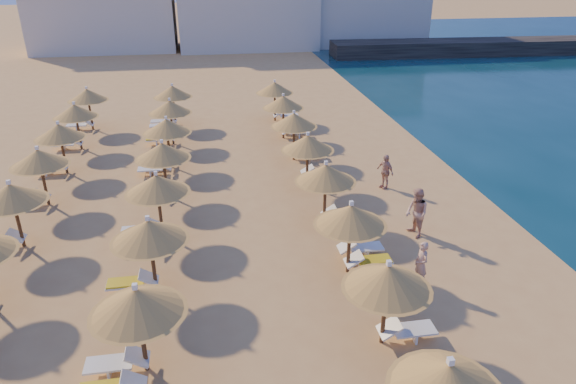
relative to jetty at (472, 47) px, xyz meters
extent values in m
plane|color=tan|center=(-26.42, -38.06, -0.75)|extent=(220.00, 220.00, 0.00)
cube|color=black|center=(0.00, 0.00, 0.00)|extent=(30.14, 5.22, 1.50)
cube|color=beige|center=(-38.52, 9.49, 2.25)|extent=(15.00, 8.00, 6.00)
cube|color=beige|center=(-22.99, 8.39, 2.65)|extent=(15.00, 8.00, 6.80)
cube|color=beige|center=(-10.04, 9.37, 3.05)|extent=(15.00, 8.00, 7.60)
cone|color=#AB7C31|center=(-23.95, -44.84, 1.38)|extent=(2.20, 2.20, 0.69)
cube|color=white|center=(-23.95, -44.84, 1.79)|extent=(0.12, 0.12, 0.14)
cylinder|color=brown|center=(-23.95, -41.35, 0.27)|extent=(0.12, 0.12, 2.03)
cone|color=#AB7C31|center=(-23.95, -41.35, 1.38)|extent=(2.20, 2.20, 0.69)
cone|color=#AB7C31|center=(-23.95, -41.35, 1.09)|extent=(2.38, 2.38, 0.12)
cube|color=white|center=(-23.95, -41.35, 1.79)|extent=(0.12, 0.12, 0.14)
cylinder|color=brown|center=(-23.95, -37.86, 0.27)|extent=(0.12, 0.12, 2.03)
cone|color=#AB7C31|center=(-23.95, -37.86, 1.38)|extent=(2.20, 2.20, 0.69)
cone|color=#AB7C31|center=(-23.95, -37.86, 1.09)|extent=(2.38, 2.38, 0.12)
cube|color=white|center=(-23.95, -37.86, 1.79)|extent=(0.12, 0.12, 0.14)
cylinder|color=brown|center=(-23.95, -34.37, 0.27)|extent=(0.12, 0.12, 2.03)
cone|color=#AB7C31|center=(-23.95, -34.37, 1.38)|extent=(2.20, 2.20, 0.69)
cone|color=#AB7C31|center=(-23.95, -34.37, 1.09)|extent=(2.38, 2.38, 0.12)
cube|color=white|center=(-23.95, -34.37, 1.79)|extent=(0.12, 0.12, 0.14)
cylinder|color=brown|center=(-23.95, -30.87, 0.27)|extent=(0.12, 0.12, 2.03)
cone|color=#AB7C31|center=(-23.95, -30.87, 1.38)|extent=(2.20, 2.20, 0.69)
cone|color=#AB7C31|center=(-23.95, -30.87, 1.09)|extent=(2.38, 2.38, 0.12)
cube|color=white|center=(-23.95, -30.87, 1.79)|extent=(0.12, 0.12, 0.14)
cylinder|color=brown|center=(-23.95, -27.38, 0.27)|extent=(0.12, 0.12, 2.03)
cone|color=#AB7C31|center=(-23.95, -27.38, 1.38)|extent=(2.20, 2.20, 0.69)
cone|color=#AB7C31|center=(-23.95, -27.38, 1.09)|extent=(2.38, 2.38, 0.12)
cube|color=white|center=(-23.95, -27.38, 1.79)|extent=(0.12, 0.12, 0.14)
cylinder|color=brown|center=(-23.95, -23.89, 0.27)|extent=(0.12, 0.12, 2.03)
cone|color=#AB7C31|center=(-23.95, -23.89, 1.38)|extent=(2.20, 2.20, 0.69)
cone|color=#AB7C31|center=(-23.95, -23.89, 1.09)|extent=(2.38, 2.38, 0.12)
cube|color=white|center=(-23.95, -23.89, 1.79)|extent=(0.12, 0.12, 0.14)
cylinder|color=brown|center=(-23.95, -20.39, 0.27)|extent=(0.12, 0.12, 2.03)
cone|color=#AB7C31|center=(-23.95, -20.39, 1.38)|extent=(2.20, 2.20, 0.69)
cone|color=#AB7C31|center=(-23.95, -20.39, 1.09)|extent=(2.38, 2.38, 0.12)
cube|color=white|center=(-23.95, -20.39, 1.79)|extent=(0.12, 0.12, 0.14)
cylinder|color=brown|center=(-30.19, -41.35, 0.27)|extent=(0.12, 0.12, 2.03)
cone|color=#AB7C31|center=(-30.19, -41.35, 1.38)|extent=(2.20, 2.20, 0.69)
cone|color=#AB7C31|center=(-30.19, -41.35, 1.09)|extent=(2.38, 2.38, 0.12)
cube|color=white|center=(-30.19, -41.35, 1.79)|extent=(0.12, 0.12, 0.14)
cylinder|color=brown|center=(-30.19, -37.86, 0.27)|extent=(0.12, 0.12, 2.03)
cone|color=#AB7C31|center=(-30.19, -37.86, 1.38)|extent=(2.20, 2.20, 0.69)
cone|color=#AB7C31|center=(-30.19, -37.86, 1.09)|extent=(2.38, 2.38, 0.12)
cube|color=white|center=(-30.19, -37.86, 1.79)|extent=(0.12, 0.12, 0.14)
cylinder|color=brown|center=(-30.19, -34.37, 0.27)|extent=(0.12, 0.12, 2.03)
cone|color=#AB7C31|center=(-30.19, -34.37, 1.38)|extent=(2.20, 2.20, 0.69)
cone|color=#AB7C31|center=(-30.19, -34.37, 1.09)|extent=(2.38, 2.38, 0.12)
cube|color=white|center=(-30.19, -34.37, 1.79)|extent=(0.12, 0.12, 0.14)
cylinder|color=brown|center=(-30.19, -30.87, 0.27)|extent=(0.12, 0.12, 2.03)
cone|color=#AB7C31|center=(-30.19, -30.87, 1.38)|extent=(2.20, 2.20, 0.69)
cone|color=#AB7C31|center=(-30.19, -30.87, 1.09)|extent=(2.38, 2.38, 0.12)
cube|color=white|center=(-30.19, -30.87, 1.79)|extent=(0.12, 0.12, 0.14)
cylinder|color=brown|center=(-30.19, -27.38, 0.27)|extent=(0.12, 0.12, 2.03)
cone|color=#AB7C31|center=(-30.19, -27.38, 1.38)|extent=(2.20, 2.20, 0.69)
cone|color=#AB7C31|center=(-30.19, -27.38, 1.09)|extent=(2.38, 2.38, 0.12)
cube|color=white|center=(-30.19, -27.38, 1.79)|extent=(0.12, 0.12, 0.14)
cylinder|color=brown|center=(-30.19, -23.89, 0.27)|extent=(0.12, 0.12, 2.03)
cone|color=#AB7C31|center=(-30.19, -23.89, 1.38)|extent=(2.20, 2.20, 0.69)
cone|color=#AB7C31|center=(-30.19, -23.89, 1.09)|extent=(2.38, 2.38, 0.12)
cube|color=white|center=(-30.19, -23.89, 1.79)|extent=(0.12, 0.12, 0.14)
cylinder|color=brown|center=(-30.19, -20.39, 0.27)|extent=(0.12, 0.12, 2.03)
cone|color=#AB7C31|center=(-30.19, -20.39, 1.38)|extent=(2.20, 2.20, 0.69)
cone|color=#AB7C31|center=(-30.19, -20.39, 1.09)|extent=(2.38, 2.38, 0.12)
cube|color=white|center=(-30.19, -20.39, 1.79)|extent=(0.12, 0.12, 0.14)
cylinder|color=brown|center=(-35.12, -34.37, 0.27)|extent=(0.12, 0.12, 2.03)
cone|color=#AB7C31|center=(-35.12, -34.37, 1.38)|extent=(2.20, 2.20, 0.69)
cone|color=#AB7C31|center=(-35.12, -34.37, 1.09)|extent=(2.38, 2.38, 0.12)
cube|color=white|center=(-35.12, -34.37, 1.79)|extent=(0.12, 0.12, 0.14)
cylinder|color=brown|center=(-35.12, -30.87, 0.27)|extent=(0.12, 0.12, 2.03)
cone|color=#AB7C31|center=(-35.12, -30.87, 1.38)|extent=(2.20, 2.20, 0.69)
cone|color=#AB7C31|center=(-35.12, -30.87, 1.09)|extent=(2.38, 2.38, 0.12)
cube|color=white|center=(-35.12, -30.87, 1.79)|extent=(0.12, 0.12, 0.14)
cylinder|color=brown|center=(-35.12, -27.38, 0.27)|extent=(0.12, 0.12, 2.03)
cone|color=#AB7C31|center=(-35.12, -27.38, 1.38)|extent=(2.20, 2.20, 0.69)
cone|color=#AB7C31|center=(-35.12, -27.38, 1.09)|extent=(2.38, 2.38, 0.12)
cube|color=white|center=(-35.12, -27.38, 1.79)|extent=(0.12, 0.12, 0.14)
cylinder|color=brown|center=(-35.12, -23.89, 0.27)|extent=(0.12, 0.12, 2.03)
cone|color=#AB7C31|center=(-35.12, -23.89, 1.38)|extent=(2.20, 2.20, 0.69)
cone|color=#AB7C31|center=(-35.12, -23.89, 1.09)|extent=(2.38, 2.38, 0.12)
cube|color=white|center=(-35.12, -23.89, 1.79)|extent=(0.12, 0.12, 0.14)
cylinder|color=brown|center=(-35.12, -20.39, 0.27)|extent=(0.12, 0.12, 2.03)
cone|color=#AB7C31|center=(-35.12, -20.39, 1.38)|extent=(2.20, 2.20, 0.69)
cone|color=#AB7C31|center=(-35.12, -20.39, 1.09)|extent=(2.38, 2.38, 0.12)
cube|color=white|center=(-35.12, -20.39, 1.79)|extent=(0.12, 0.12, 0.14)
cube|color=white|center=(-23.05, -41.35, -0.43)|extent=(1.18, 0.60, 0.06)
cube|color=white|center=(-23.05, -41.35, -0.59)|extent=(0.06, 0.54, 0.32)
cube|color=white|center=(-23.75, -41.35, -0.29)|extent=(0.58, 0.60, 0.40)
cube|color=white|center=(-31.09, -41.35, -0.43)|extent=(1.18, 0.60, 0.06)
cube|color=white|center=(-31.09, -41.35, -0.59)|extent=(0.06, 0.54, 0.32)
cube|color=white|center=(-30.39, -41.35, -0.29)|extent=(0.58, 0.60, 0.40)
cube|color=white|center=(-30.39, -42.25, -0.29)|extent=(0.58, 0.60, 0.40)
cube|color=white|center=(-23.05, -37.86, -0.43)|extent=(1.18, 0.60, 0.06)
cube|color=white|center=(-23.05, -37.86, -0.59)|extent=(0.06, 0.54, 0.32)
cube|color=white|center=(-23.75, -37.86, -0.29)|extent=(0.58, 0.60, 0.40)
cube|color=gold|center=(-23.05, -37.86, -0.38)|extent=(1.13, 0.56, 0.05)
cube|color=white|center=(-23.05, -36.96, -0.43)|extent=(1.18, 0.60, 0.06)
cube|color=white|center=(-23.05, -36.96, -0.59)|extent=(0.06, 0.54, 0.32)
cube|color=white|center=(-23.75, -36.96, -0.29)|extent=(0.58, 0.60, 0.40)
cube|color=white|center=(-31.09, -37.86, -0.43)|extent=(1.18, 0.60, 0.06)
cube|color=white|center=(-31.09, -37.86, -0.59)|extent=(0.06, 0.54, 0.32)
cube|color=white|center=(-30.39, -37.86, -0.29)|extent=(0.58, 0.60, 0.40)
cube|color=gold|center=(-31.09, -37.86, -0.38)|extent=(1.13, 0.56, 0.05)
cube|color=white|center=(-23.05, -34.37, -0.43)|extent=(1.18, 0.60, 0.06)
cube|color=white|center=(-23.05, -34.37, -0.59)|extent=(0.06, 0.54, 0.32)
cube|color=white|center=(-23.75, -34.37, -0.29)|extent=(0.58, 0.60, 0.40)
cube|color=white|center=(-31.09, -34.37, -0.43)|extent=(1.18, 0.60, 0.06)
cube|color=white|center=(-31.09, -34.37, -0.59)|extent=(0.06, 0.54, 0.32)
cube|color=white|center=(-30.39, -34.37, -0.29)|extent=(0.58, 0.60, 0.40)
cube|color=white|center=(-31.09, -35.27, -0.43)|extent=(1.18, 0.60, 0.06)
cube|color=white|center=(-31.09, -35.27, -0.59)|extent=(0.06, 0.54, 0.32)
cube|color=white|center=(-30.39, -35.27, -0.29)|extent=(0.58, 0.60, 0.40)
cube|color=white|center=(-23.05, -30.87, -0.43)|extent=(1.18, 0.60, 0.06)
cube|color=white|center=(-23.05, -30.87, -0.59)|extent=(0.06, 0.54, 0.32)
cube|color=white|center=(-23.75, -30.87, -0.29)|extent=(0.58, 0.60, 0.40)
cube|color=white|center=(-23.05, -29.97, -0.43)|extent=(1.18, 0.60, 0.06)
cube|color=white|center=(-23.05, -29.97, -0.59)|extent=(0.06, 0.54, 0.32)
cube|color=white|center=(-23.75, -29.97, -0.29)|extent=(0.58, 0.60, 0.40)
cube|color=white|center=(-31.09, -30.87, -0.43)|extent=(1.18, 0.60, 0.06)
cube|color=white|center=(-31.09, -30.87, -0.59)|extent=(0.06, 0.54, 0.32)
cube|color=white|center=(-30.39, -30.87, -0.29)|extent=(0.58, 0.60, 0.40)
cube|color=white|center=(-23.05, -27.38, -0.43)|extent=(1.18, 0.60, 0.06)
cube|color=white|center=(-23.05, -27.38, -0.59)|extent=(0.06, 0.54, 0.32)
cube|color=white|center=(-23.75, -27.38, -0.29)|extent=(0.58, 0.60, 0.40)
cube|color=gold|center=(-23.05, -27.38, -0.38)|extent=(1.13, 0.56, 0.05)
cube|color=white|center=(-31.09, -27.38, -0.43)|extent=(1.18, 0.60, 0.06)
cube|color=white|center=(-31.09, -27.38, -0.59)|extent=(0.06, 0.54, 0.32)
cube|color=white|center=(-30.39, -27.38, -0.29)|extent=(0.58, 0.60, 0.40)
cube|color=white|center=(-31.09, -28.28, -0.43)|extent=(1.18, 0.60, 0.06)
cube|color=white|center=(-31.09, -28.28, -0.59)|extent=(0.06, 0.54, 0.32)
cube|color=white|center=(-30.39, -28.28, -0.29)|extent=(0.58, 0.60, 0.40)
cube|color=white|center=(-23.05, -23.89, -0.43)|extent=(1.18, 0.60, 0.06)
cube|color=white|center=(-23.05, -23.89, -0.59)|extent=(0.06, 0.54, 0.32)
cube|color=white|center=(-23.75, -23.89, -0.29)|extent=(0.58, 0.60, 0.40)
cube|color=white|center=(-23.05, -22.99, -0.43)|extent=(1.18, 0.60, 0.06)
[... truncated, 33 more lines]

